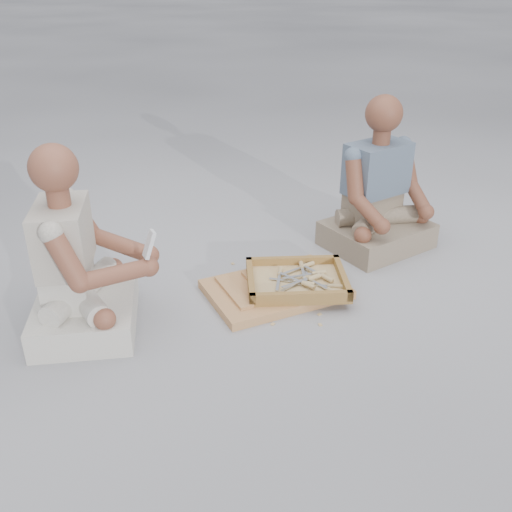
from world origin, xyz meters
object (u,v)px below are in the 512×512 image
object	(u,v)px
tool_tray	(297,281)
companion	(379,199)
craftsman	(79,269)
carved_panel	(276,289)

from	to	relation	value
tool_tray	companion	xyz separation A→B (m)	(0.62, 0.34, 0.21)
tool_tray	craftsman	size ratio (longest dim) A/B	0.68
craftsman	tool_tray	bearing A→B (deg)	98.41
carved_panel	tool_tray	distance (m)	0.11
craftsman	companion	bearing A→B (deg)	111.63
carved_panel	companion	xyz separation A→B (m)	(0.72, 0.31, 0.26)
carved_panel	craftsman	size ratio (longest dim) A/B	0.78
craftsman	carved_panel	bearing A→B (deg)	99.95
craftsman	companion	world-z (taller)	companion
carved_panel	craftsman	bearing A→B (deg)	178.59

